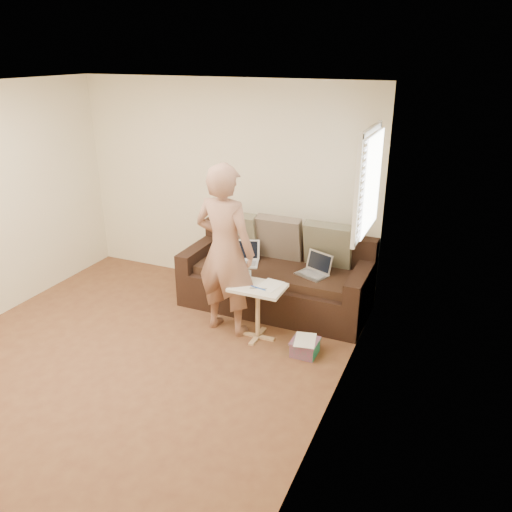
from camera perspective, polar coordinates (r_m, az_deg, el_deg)
name	(u,v)px	position (r m, az deg, el deg)	size (l,w,h in m)	color
floor	(125,366)	(5.28, -14.47, -11.89)	(4.50, 4.50, 0.00)	brown
ceiling	(93,90)	(4.42, -17.82, 17.35)	(4.50, 4.50, 0.00)	white
wall_back	(225,185)	(6.49, -3.53, 7.94)	(4.00, 4.00, 0.00)	beige
wall_right	(329,281)	(3.82, 8.20, -2.80)	(4.50, 4.50, 0.00)	beige
window_blinds	(369,183)	(5.08, 12.56, 8.06)	(0.12, 0.88, 1.08)	white
sofa	(276,274)	(6.03, 2.24, -2.02)	(2.20, 0.95, 0.85)	black
pillow_left	(237,233)	(6.28, -2.18, 2.59)	(0.55, 0.14, 0.55)	#605B47
pillow_mid	(280,238)	(6.11, 2.66, 2.02)	(0.55, 0.14, 0.55)	brown
pillow_right	(328,245)	(5.95, 8.09, 1.23)	(0.55, 0.14, 0.55)	#605B47
laptop_silver	(312,275)	(5.79, 6.29, -2.18)	(0.34, 0.25, 0.23)	#B7BABC
laptop_white	(243,264)	(6.04, -1.52, -0.95)	(0.37, 0.27, 0.27)	white
person	(225,251)	(5.33, -3.51, 0.62)	(0.69, 0.46, 1.88)	#915C4F
side_table	(258,312)	(5.42, 0.20, -6.33)	(0.56, 0.39, 0.61)	silver
drinking_glass	(248,276)	(5.37, -0.91, -2.26)	(0.07, 0.07, 0.12)	silver
scissors	(258,288)	(5.22, 0.27, -3.64)	(0.18, 0.10, 0.02)	silver
paper_on_table	(270,285)	(5.30, 1.54, -3.31)	(0.21, 0.30, 0.00)	white
striped_box	(305,347)	(5.27, 5.52, -10.15)	(0.27, 0.27, 0.17)	#BF1C69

